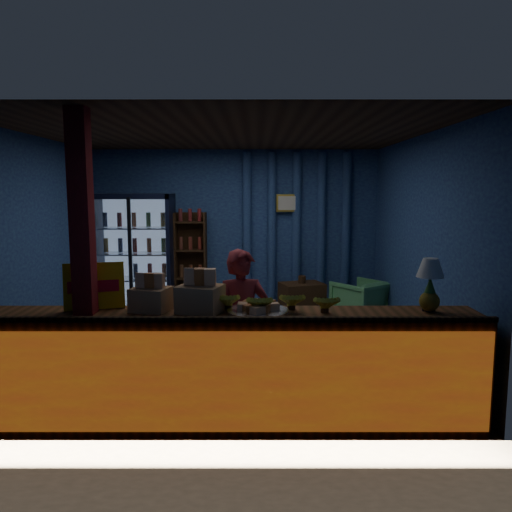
{
  "coord_description": "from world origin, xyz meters",
  "views": [
    {
      "loc": [
        0.35,
        -5.89,
        1.95
      ],
      "look_at": [
        0.35,
        -0.2,
        1.2
      ],
      "focal_mm": 35.0,
      "sensor_mm": 36.0,
      "label": 1
    }
  ],
  "objects": [
    {
      "name": "bottle_shelf",
      "position": [
        -0.7,
        2.06,
        0.79
      ],
      "size": [
        0.5,
        0.28,
        1.6
      ],
      "color": "#3E2813",
      "rests_on": "ground"
    },
    {
      "name": "ground",
      "position": [
        0.0,
        0.0,
        0.0
      ],
      "size": [
        4.6,
        4.6,
        0.0
      ],
      "primitive_type": "plane",
      "color": "#515154",
      "rests_on": "ground"
    },
    {
      "name": "snack_box_left",
      "position": [
        -0.12,
        -1.85,
        1.08
      ],
      "size": [
        0.42,
        0.38,
        0.37
      ],
      "color": "#A97F52",
      "rests_on": "counter"
    },
    {
      "name": "room_walls",
      "position": [
        0.0,
        0.0,
        1.57
      ],
      "size": [
        4.6,
        4.6,
        4.6
      ],
      "color": "navy",
      "rests_on": "ground"
    },
    {
      "name": "green_chair",
      "position": [
        1.9,
        1.38,
        0.31
      ],
      "size": [
        0.95,
        0.95,
        0.63
      ],
      "primitive_type": "imported",
      "rotation": [
        0.0,
        0.0,
        3.8
      ],
      "color": "#55AA64",
      "rests_on": "ground"
    },
    {
      "name": "snack_box_centre",
      "position": [
        -0.53,
        -1.81,
        1.06
      ],
      "size": [
        0.36,
        0.32,
        0.32
      ],
      "color": "#A97F52",
      "rests_on": "counter"
    },
    {
      "name": "side_table",
      "position": [
        1.04,
        1.52,
        0.28
      ],
      "size": [
        0.73,
        0.62,
        0.67
      ],
      "color": "#3E2813",
      "rests_on": "ground"
    },
    {
      "name": "curtain_folds",
      "position": [
        1.0,
        2.14,
        1.3
      ],
      "size": [
        1.74,
        0.14,
        2.5
      ],
      "color": "navy",
      "rests_on": "room_walls"
    },
    {
      "name": "banana_bunches",
      "position": [
        0.51,
        -1.86,
        1.03
      ],
      "size": [
        1.05,
        0.3,
        0.17
      ],
      "color": "yellow",
      "rests_on": "counter"
    },
    {
      "name": "counter",
      "position": [
        0.0,
        -1.91,
        0.48
      ],
      "size": [
        4.4,
        0.57,
        0.99
      ],
      "color": "brown",
      "rests_on": "ground"
    },
    {
      "name": "beverage_cooler",
      "position": [
        -1.55,
        1.92,
        0.93
      ],
      "size": [
        1.2,
        0.62,
        1.9
      ],
      "color": "black",
      "rests_on": "ground"
    },
    {
      "name": "table_lamp",
      "position": [
        1.79,
        -1.82,
        1.3
      ],
      "size": [
        0.23,
        0.23,
        0.45
      ],
      "color": "black",
      "rests_on": "counter"
    },
    {
      "name": "yellow_sign",
      "position": [
        -1.02,
        -1.75,
        1.15
      ],
      "size": [
        0.5,
        0.24,
        0.39
      ],
      "color": "#E2BD0B",
      "rests_on": "counter"
    },
    {
      "name": "shopkeeper",
      "position": [
        0.22,
        -1.35,
        0.71
      ],
      "size": [
        0.57,
        0.44,
        1.41
      ],
      "primitive_type": "imported",
      "rotation": [
        0.0,
        0.0,
        0.21
      ],
      "color": "maroon",
      "rests_on": "ground"
    },
    {
      "name": "pineapple",
      "position": [
        1.78,
        -1.86,
        1.07
      ],
      "size": [
        0.17,
        0.17,
        0.28
      ],
      "color": "olive",
      "rests_on": "counter"
    },
    {
      "name": "framed_picture",
      "position": [
        0.85,
        2.1,
        1.75
      ],
      "size": [
        0.36,
        0.04,
        0.28
      ],
      "color": "gold",
      "rests_on": "room_walls"
    },
    {
      "name": "support_post",
      "position": [
        -1.05,
        -1.9,
        1.3
      ],
      "size": [
        0.16,
        0.16,
        2.6
      ],
      "primitive_type": "cube",
      "color": "maroon",
      "rests_on": "ground"
    },
    {
      "name": "pastry_tray",
      "position": [
        0.36,
        -1.89,
        0.98
      ],
      "size": [
        0.52,
        0.52,
        0.08
      ],
      "color": "silver",
      "rests_on": "counter"
    }
  ]
}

